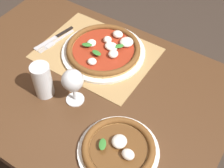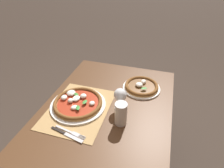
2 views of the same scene
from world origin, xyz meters
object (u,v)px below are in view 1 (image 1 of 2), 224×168
at_px(pizza_near, 104,50).
at_px(wine_glass, 73,82).
at_px(pizza_far, 119,149).
at_px(fork, 56,41).
at_px(knife, 54,38).
at_px(pint_glass, 43,81).

bearing_deg(pizza_near, wine_glass, 100.52).
bearing_deg(pizza_far, fork, -30.58).
bearing_deg(wine_glass, fork, -38.34).
xyz_separation_m(pizza_near, pizza_far, (-0.31, 0.37, -0.00)).
bearing_deg(fork, knife, -27.02).
relative_size(pint_glass, fork, 0.73).
bearing_deg(pizza_far, knife, -30.44).
relative_size(pizza_near, wine_glass, 2.32).
xyz_separation_m(pizza_near, fork, (0.22, 0.06, -0.02)).
height_order(wine_glass, knife, wine_glass).
relative_size(pizza_near, pizza_far, 1.31).
height_order(pint_glass, fork, pint_glass).
distance_m(pizza_near, knife, 0.25).
distance_m(pizza_far, wine_glass, 0.29).
bearing_deg(pizza_far, pizza_near, -50.20).
xyz_separation_m(pizza_far, knife, (0.55, -0.32, -0.01)).
height_order(fork, knife, knife).
bearing_deg(pizza_far, pint_glass, -9.40).
height_order(pint_glass, knife, pint_glass).
bearing_deg(pint_glass, pizza_far, 170.60).
bearing_deg(pizza_near, pint_glass, 77.55).
bearing_deg(knife, fork, 152.98).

